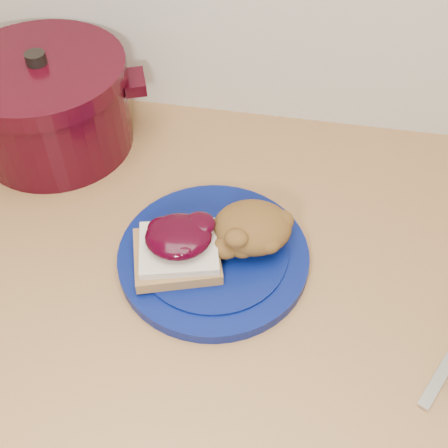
# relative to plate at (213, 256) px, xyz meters

# --- Properties ---
(base_cabinet) EXTENTS (4.00, 0.60, 0.86)m
(base_cabinet) POSITION_rel_plate_xyz_m (0.05, 0.01, -0.48)
(base_cabinet) COLOR beige
(base_cabinet) RESTS_ON floor
(plate) EXTENTS (0.29, 0.29, 0.02)m
(plate) POSITION_rel_plate_xyz_m (0.00, 0.00, 0.00)
(plate) COLOR #051153
(plate) RESTS_ON wood_countertop
(sandwich) EXTENTS (0.13, 0.12, 0.05)m
(sandwich) POSITION_rel_plate_xyz_m (-0.04, -0.02, 0.03)
(sandwich) COLOR olive
(sandwich) RESTS_ON plate
(stuffing_mound) EXTENTS (0.11, 0.10, 0.05)m
(stuffing_mound) POSITION_rel_plate_xyz_m (0.04, 0.03, 0.04)
(stuffing_mound) COLOR brown
(stuffing_mound) RESTS_ON plate
(dutch_oven) EXTENTS (0.31, 0.31, 0.15)m
(dutch_oven) POSITION_rel_plate_xyz_m (-0.28, 0.19, 0.06)
(dutch_oven) COLOR #31040E
(dutch_oven) RESTS_ON wood_countertop
(pepper_grinder) EXTENTS (0.06, 0.06, 0.13)m
(pepper_grinder) POSITION_rel_plate_xyz_m (-0.33, 0.17, 0.06)
(pepper_grinder) COLOR black
(pepper_grinder) RESTS_ON wood_countertop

